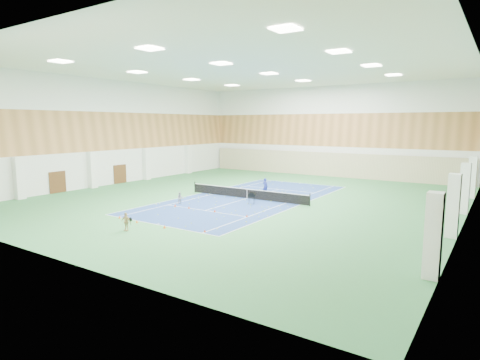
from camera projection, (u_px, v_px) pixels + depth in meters
name	position (u px, v px, depth m)	size (l,w,h in m)	color
ground	(247.00, 199.00, 37.96)	(40.00, 40.00, 0.00)	#317440
room_shell	(247.00, 135.00, 37.12)	(36.00, 40.00, 12.00)	white
wood_cladding	(247.00, 113.00, 36.85)	(36.00, 40.00, 8.00)	#BA7D45
ceiling_light_grid	(247.00, 69.00, 36.30)	(21.40, 25.40, 0.06)	white
court_surface	(247.00, 198.00, 37.96)	(10.97, 23.77, 0.01)	navy
tennis_balls_scatter	(247.00, 198.00, 37.95)	(10.57, 22.77, 0.07)	#DCF329
tennis_net	(247.00, 193.00, 37.88)	(12.80, 0.10, 1.10)	black
back_curtain	(326.00, 164.00, 54.04)	(35.40, 0.16, 3.20)	#C6B793
door_left_a	(58.00, 182.00, 40.99)	(0.08, 1.80, 2.20)	#593319
door_left_b	(120.00, 174.00, 47.60)	(0.08, 1.80, 2.20)	#593319
coach	(265.00, 186.00, 40.11)	(0.60, 0.39, 1.64)	navy
child_court	(180.00, 198.00, 35.37)	(0.51, 0.40, 1.06)	#92929A
child_apron	(126.00, 222.00, 26.45)	(0.72, 0.30, 1.24)	tan
ball_cart	(252.00, 198.00, 35.37)	(0.57, 0.57, 0.99)	black
cone_svc_a	(175.00, 205.00, 34.23)	(0.20, 0.20, 0.22)	#FF490D
cone_svc_b	(189.00, 207.00, 33.45)	(0.19, 0.19, 0.21)	#EF4E0C
cone_svc_c	(215.00, 211.00, 32.09)	(0.19, 0.19, 0.21)	#FB430D
cone_svc_d	(247.00, 216.00, 30.41)	(0.18, 0.18, 0.20)	#F13D0C
cone_base_a	(120.00, 217.00, 29.99)	(0.18, 0.18, 0.20)	#E1510B
cone_base_b	(137.00, 221.00, 28.65)	(0.18, 0.18, 0.20)	orange
cone_base_c	(165.00, 227.00, 27.16)	(0.20, 0.20, 0.22)	#E44B0C
cone_base_d	(205.00, 231.00, 26.16)	(0.17, 0.17, 0.19)	#E3410B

